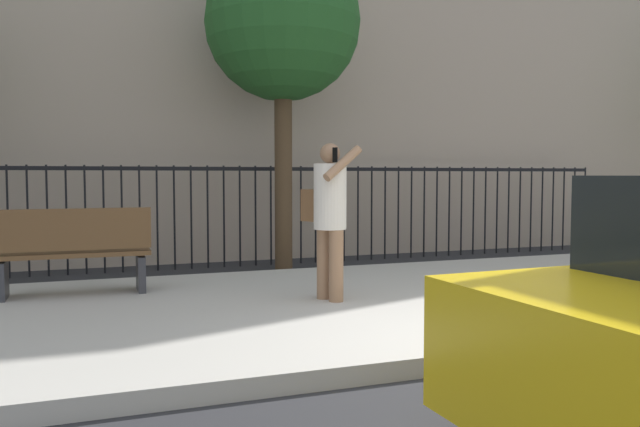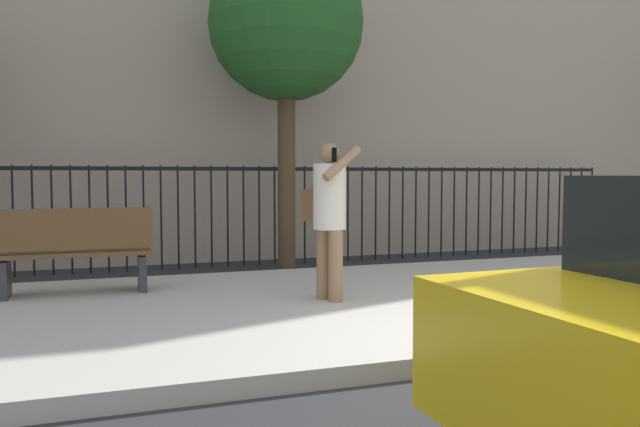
{
  "view_description": "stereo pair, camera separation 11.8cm",
  "coord_description": "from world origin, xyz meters",
  "views": [
    {
      "loc": [
        -3.14,
        -3.89,
        1.45
      ],
      "look_at": [
        -0.8,
        2.48,
        1.04
      ],
      "focal_mm": 35.36,
      "sensor_mm": 36.0,
      "label": 1
    },
    {
      "loc": [
        -3.03,
        -3.93,
        1.45
      ],
      "look_at": [
        -0.8,
        2.48,
        1.04
      ],
      "focal_mm": 35.36,
      "sensor_mm": 36.0,
      "label": 2
    }
  ],
  "objects": [
    {
      "name": "ground_plane",
      "position": [
        0.0,
        0.0,
        0.0
      ],
      "size": [
        60.0,
        60.0,
        0.0
      ],
      "primitive_type": "plane",
      "color": "#28282B"
    },
    {
      "name": "sidewalk",
      "position": [
        0.0,
        2.2,
        0.07
      ],
      "size": [
        28.0,
        4.4,
        0.15
      ],
      "primitive_type": "cube",
      "color": "#B2ADA3",
      "rests_on": "ground"
    },
    {
      "name": "iron_fence",
      "position": [
        0.0,
        5.9,
        1.02
      ],
      "size": [
        12.03,
        0.04,
        1.6
      ],
      "color": "black",
      "rests_on": "ground"
    },
    {
      "name": "pedestrian_on_phone",
      "position": [
        -0.81,
        2.2,
        1.09
      ],
      "size": [
        0.52,
        0.71,
        1.63
      ],
      "color": "#936B4C",
      "rests_on": "sidewalk"
    },
    {
      "name": "street_bench",
      "position": [
        -3.31,
        3.33,
        0.65
      ],
      "size": [
        1.6,
        0.45,
        0.95
      ],
      "color": "brown",
      "rests_on": "sidewalk"
    },
    {
      "name": "street_tree_near",
      "position": [
        -0.37,
        5.23,
        3.68
      ],
      "size": [
        2.32,
        2.32,
        4.88
      ],
      "color": "#4C3823",
      "rests_on": "ground"
    }
  ]
}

